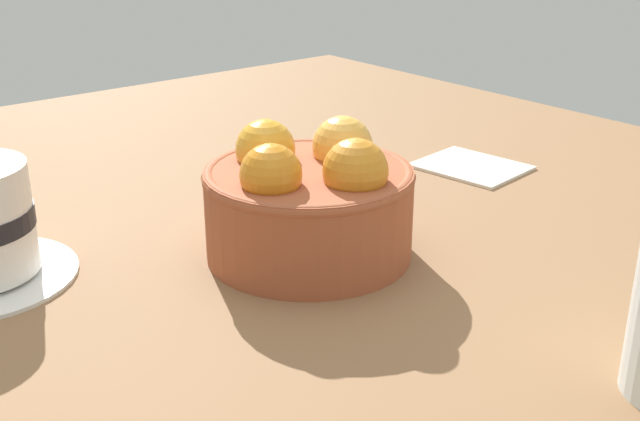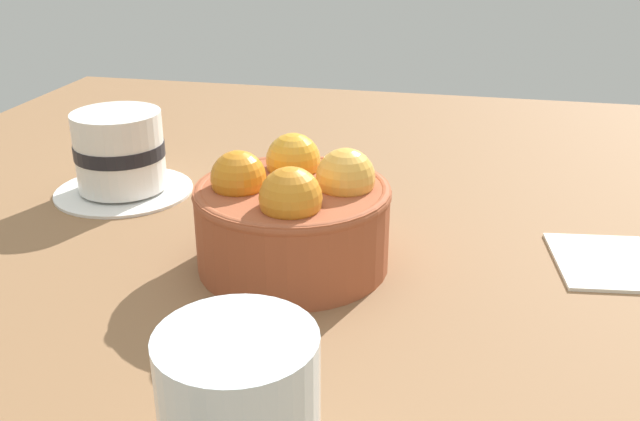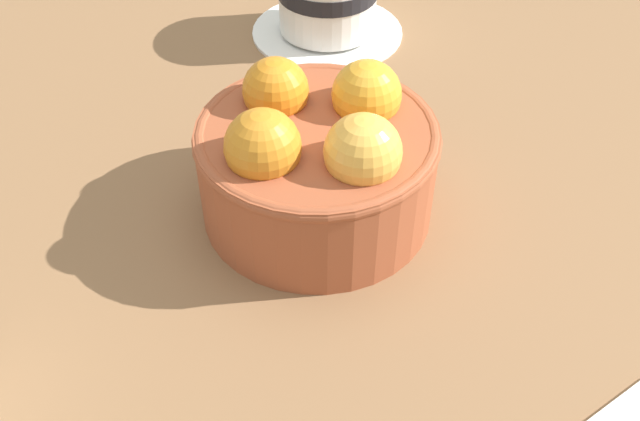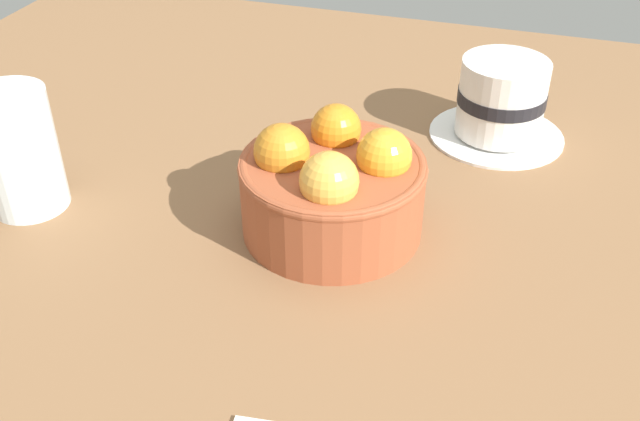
# 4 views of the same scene
# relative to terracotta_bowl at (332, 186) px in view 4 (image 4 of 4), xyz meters

# --- Properties ---
(ground_plane) EXTENTS (1.20, 1.05, 0.03)m
(ground_plane) POSITION_rel_terracotta_bowl_xyz_m (-0.00, -0.00, -0.06)
(ground_plane) COLOR brown
(terracotta_bowl) EXTENTS (0.16, 0.16, 0.10)m
(terracotta_bowl) POSITION_rel_terracotta_bowl_xyz_m (0.00, 0.00, 0.00)
(terracotta_bowl) COLOR #9E4C2D
(terracotta_bowl) RESTS_ON ground_plane
(coffee_cup) EXTENTS (0.14, 0.14, 0.08)m
(coffee_cup) POSITION_rel_terracotta_bowl_xyz_m (-0.12, -0.21, -0.00)
(coffee_cup) COLOR white
(coffee_cup) RESTS_ON ground_plane
(water_glass) EXTENTS (0.07, 0.07, 0.11)m
(water_glass) POSITION_rel_terracotta_bowl_xyz_m (0.27, 0.05, 0.01)
(water_glass) COLOR silver
(water_glass) RESTS_ON ground_plane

